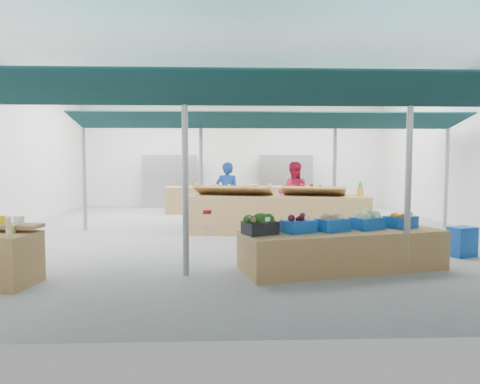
{
  "coord_description": "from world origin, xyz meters",
  "views": [
    {
      "loc": [
        -0.4,
        -10.62,
        1.78
      ],
      "look_at": [
        -0.07,
        -1.6,
        1.13
      ],
      "focal_mm": 32.0,
      "sensor_mm": 36.0,
      "label": 1
    }
  ],
  "objects_px": {
    "vendor_right": "(293,194)",
    "vendor_left": "(227,195)",
    "veg_counter": "(342,250)",
    "crate_stack": "(462,242)",
    "fruit_counter": "(276,214)"
  },
  "relations": [
    {
      "from": "vendor_left",
      "to": "veg_counter",
      "type": "bearing_deg",
      "value": 119.14
    },
    {
      "from": "veg_counter",
      "to": "vendor_left",
      "type": "bearing_deg",
      "value": 98.79
    },
    {
      "from": "crate_stack",
      "to": "fruit_counter",
      "type": "bearing_deg",
      "value": 139.95
    },
    {
      "from": "veg_counter",
      "to": "fruit_counter",
      "type": "relative_size",
      "value": 0.75
    },
    {
      "from": "veg_counter",
      "to": "vendor_left",
      "type": "relative_size",
      "value": 1.88
    },
    {
      "from": "fruit_counter",
      "to": "vendor_right",
      "type": "bearing_deg",
      "value": 68.53
    },
    {
      "from": "veg_counter",
      "to": "vendor_right",
      "type": "height_order",
      "value": "vendor_right"
    },
    {
      "from": "veg_counter",
      "to": "crate_stack",
      "type": "height_order",
      "value": "veg_counter"
    },
    {
      "from": "vendor_right",
      "to": "vendor_left",
      "type": "bearing_deg",
      "value": 7.14
    },
    {
      "from": "fruit_counter",
      "to": "veg_counter",
      "type": "bearing_deg",
      "value": -72.17
    },
    {
      "from": "crate_stack",
      "to": "vendor_right",
      "type": "bearing_deg",
      "value": 124.33
    },
    {
      "from": "veg_counter",
      "to": "vendor_left",
      "type": "distance_m",
      "value": 5.0
    },
    {
      "from": "fruit_counter",
      "to": "crate_stack",
      "type": "xyz_separation_m",
      "value": [
        3.17,
        -2.67,
        -0.19
      ]
    },
    {
      "from": "vendor_left",
      "to": "vendor_right",
      "type": "relative_size",
      "value": 1.0
    },
    {
      "from": "fruit_counter",
      "to": "vendor_right",
      "type": "relative_size",
      "value": 2.5
    }
  ]
}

